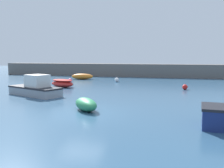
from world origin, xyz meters
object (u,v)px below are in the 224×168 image
motorboat_with_cabin (36,88)px  mooring_buoy_white (117,80)px  rowboat_blue_near (36,77)px  mooring_buoy_red (185,87)px  mooring_buoy_pink (70,80)px  rowboat_with_red_cover (62,83)px  dinghy_near_pier (86,104)px  rowboat_white_midwater (82,76)px

motorboat_with_cabin → mooring_buoy_white: (3.97, 12.41, -0.34)m
rowboat_blue_near → mooring_buoy_red: bearing=-33.9°
mooring_buoy_red → rowboat_blue_near: bearing=163.1°
mooring_buoy_pink → mooring_buoy_red: 14.08m
rowboat_with_red_cover → mooring_buoy_pink: 4.59m
dinghy_near_pier → mooring_buoy_white: size_ratio=4.51×
motorboat_with_cabin → mooring_buoy_white: 13.03m
mooring_buoy_white → mooring_buoy_red: mooring_buoy_white is taller
rowboat_with_red_cover → motorboat_with_cabin: bearing=-65.4°
rowboat_blue_near → mooring_buoy_white: rowboat_blue_near is taller
rowboat_with_red_cover → mooring_buoy_white: (4.39, 6.55, -0.15)m
mooring_buoy_pink → mooring_buoy_red: bearing=-14.0°
motorboat_with_cabin → mooring_buoy_pink: motorboat_with_cabin is taller
rowboat_white_midwater → dinghy_near_pier: (7.66, -19.02, -0.02)m
motorboat_with_cabin → rowboat_white_midwater: bearing=-61.5°
mooring_buoy_white → mooring_buoy_red: bearing=-34.0°
rowboat_blue_near → mooring_buoy_pink: size_ratio=6.53×
rowboat_white_midwater → dinghy_near_pier: size_ratio=1.32×
dinghy_near_pier → mooring_buoy_pink: bearing=166.1°
rowboat_blue_near → mooring_buoy_red: 21.04m
rowboat_white_midwater → dinghy_near_pier: rowboat_white_midwater is taller
dinghy_near_pier → mooring_buoy_red: dinghy_near_pier is taller
motorboat_with_cabin → rowboat_with_red_cover: size_ratio=1.68×
motorboat_with_cabin → rowboat_with_red_cover: motorboat_with_cabin is taller
dinghy_near_pier → mooring_buoy_red: 12.81m
rowboat_white_midwater → mooring_buoy_pink: rowboat_white_midwater is taller
rowboat_white_midwater → mooring_buoy_white: 5.99m
mooring_buoy_pink → dinghy_near_pier: bearing=-62.6°
rowboat_white_midwater → motorboat_with_cabin: motorboat_with_cabin is taller
dinghy_near_pier → rowboat_blue_near: 22.37m
rowboat_with_red_cover → mooring_buoy_red: (12.56, 1.05, -0.16)m
dinghy_near_pier → motorboat_with_cabin: motorboat_with_cabin is taller
rowboat_white_midwater → rowboat_with_red_cover: size_ratio=1.01×
rowboat_white_midwater → rowboat_with_red_cover: 8.87m
rowboat_white_midwater → rowboat_with_red_cover: (1.16, -8.79, 0.01)m
mooring_buoy_pink → rowboat_white_midwater: bearing=90.8°
mooring_buoy_white → mooring_buoy_red: (8.17, -5.50, -0.01)m
rowboat_with_red_cover → mooring_buoy_red: rowboat_with_red_cover is taller
rowboat_white_midwater → mooring_buoy_red: rowboat_white_midwater is taller
motorboat_with_cabin → dinghy_near_pier: bearing=166.6°
rowboat_with_red_cover → mooring_buoy_red: bearing=25.3°
motorboat_with_cabin → mooring_buoy_red: 13.97m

